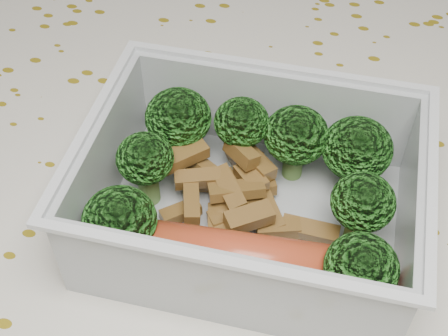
# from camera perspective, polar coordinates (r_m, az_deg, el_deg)

# --- Properties ---
(dining_table) EXTENTS (1.40, 0.90, 0.75)m
(dining_table) POSITION_cam_1_polar(r_m,az_deg,el_deg) (0.49, -0.03, -7.99)
(dining_table) COLOR brown
(dining_table) RESTS_ON ground
(tablecloth) EXTENTS (1.46, 0.96, 0.19)m
(tablecloth) POSITION_cam_1_polar(r_m,az_deg,el_deg) (0.45, -0.03, -4.42)
(tablecloth) COLOR silver
(tablecloth) RESTS_ON dining_table
(lunch_container) EXTENTS (0.21, 0.17, 0.07)m
(lunch_container) POSITION_cam_1_polar(r_m,az_deg,el_deg) (0.38, 2.47, -3.00)
(lunch_container) COLOR silver
(lunch_container) RESTS_ON tablecloth
(broccoli_florets) EXTENTS (0.18, 0.14, 0.05)m
(broccoli_florets) POSITION_cam_1_polar(r_m,az_deg,el_deg) (0.38, 3.09, -0.12)
(broccoli_florets) COLOR #608C3F
(broccoli_florets) RESTS_ON lunch_container
(meat_pile) EXTENTS (0.12, 0.08, 0.03)m
(meat_pile) POSITION_cam_1_polar(r_m,az_deg,el_deg) (0.40, 0.95, -2.01)
(meat_pile) COLOR brown
(meat_pile) RESTS_ON lunch_container
(sausage) EXTENTS (0.17, 0.05, 0.03)m
(sausage) POSITION_cam_1_polar(r_m,az_deg,el_deg) (0.36, 1.79, -8.31)
(sausage) COLOR #B03D1F
(sausage) RESTS_ON lunch_container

